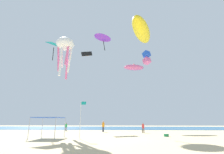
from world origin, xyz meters
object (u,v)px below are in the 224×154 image
object	(u,v)px
canopy_tent	(49,118)
kite_inflatable_pink	(134,67)
kite_box_blue	(147,58)
banner_flag	(81,116)
kite_inflatable_yellow	(142,30)
kite_parafoil_black	(87,54)
kite_diamond_teal	(54,45)
person_near_tent	(143,127)
kite_delta_purple	(103,36)
person_leftmost	(103,125)
cooler_box	(166,135)
person_central	(66,126)
kite_octopus_white	(65,46)

from	to	relation	value
canopy_tent	kite_inflatable_pink	xyz separation A→B (m)	(12.05, 19.23, 12.52)
kite_box_blue	canopy_tent	bearing A→B (deg)	-174.67
banner_flag	kite_inflatable_yellow	bearing A→B (deg)	27.49
banner_flag	canopy_tent	bearing A→B (deg)	164.67
canopy_tent	banner_flag	bearing A→B (deg)	-15.33
banner_flag	kite_parafoil_black	bearing A→B (deg)	101.30
kite_diamond_teal	kite_box_blue	bearing A→B (deg)	132.86
person_near_tent	kite_inflatable_yellow	distance (m)	15.73
person_near_tent	kite_parafoil_black	distance (m)	27.05
kite_delta_purple	canopy_tent	bearing A→B (deg)	-15.60
person_leftmost	kite_box_blue	size ratio (longest dim) A/B	0.66
cooler_box	kite_inflatable_yellow	distance (m)	15.50
person_central	kite_box_blue	bearing A→B (deg)	-153.40
canopy_tent	kite_inflatable_yellow	size ratio (longest dim) A/B	0.40
kite_parafoil_black	kite_box_blue	bearing A→B (deg)	96.19
kite_parafoil_black	person_near_tent	bearing A→B (deg)	82.09
kite_delta_purple	person_leftmost	bearing A→B (deg)	14.34
canopy_tent	cooler_box	bearing A→B (deg)	9.84
kite_inflatable_yellow	banner_flag	bearing A→B (deg)	-44.10
cooler_box	kite_box_blue	world-z (taller)	kite_box_blue
kite_delta_purple	kite_box_blue	bearing A→B (deg)	84.89
cooler_box	kite_inflatable_pink	xyz separation A→B (m)	(-2.42, 16.72, 14.59)
kite_inflatable_pink	kite_diamond_teal	bearing A→B (deg)	-165.67
kite_inflatable_pink	banner_flag	bearing A→B (deg)	-121.23
kite_inflatable_yellow	kite_parafoil_black	xyz separation A→B (m)	(-12.70, 19.95, 4.67)
kite_inflatable_yellow	kite_diamond_teal	world-z (taller)	kite_diamond_teal
person_near_tent	kite_box_blue	xyz separation A→B (m)	(1.95, 4.27, 14.00)
kite_octopus_white	banner_flag	bearing A→B (deg)	171.57
kite_inflatable_yellow	kite_box_blue	xyz separation A→B (m)	(2.26, 10.30, -0.52)
cooler_box	kite_delta_purple	distance (m)	25.85
kite_box_blue	kite_parafoil_black	size ratio (longest dim) A/B	0.89
canopy_tent	kite_box_blue	size ratio (longest dim) A/B	1.14
kite_inflatable_yellow	kite_parafoil_black	world-z (taller)	kite_parafoil_black
kite_inflatable_yellow	cooler_box	bearing A→B (deg)	97.81
canopy_tent	kite_inflatable_yellow	world-z (taller)	kite_inflatable_yellow
person_leftmost	person_central	size ratio (longest dim) A/B	1.21
kite_inflatable_yellow	kite_diamond_teal	bearing A→B (deg)	-97.50
cooler_box	kite_octopus_white	bearing A→B (deg)	168.37
canopy_tent	banner_flag	world-z (taller)	banner_flag
kite_octopus_white	kite_box_blue	distance (m)	16.90
canopy_tent	kite_box_blue	xyz separation A→B (m)	(14.34, 13.25, 12.72)
kite_octopus_white	kite_box_blue	size ratio (longest dim) A/B	2.46
kite_diamond_teal	kite_delta_purple	size ratio (longest dim) A/B	0.98
kite_box_blue	cooler_box	bearing A→B (deg)	-126.70
person_near_tent	kite_diamond_teal	size ratio (longest dim) A/B	0.40
person_central	kite_octopus_white	distance (m)	15.94
cooler_box	kite_inflatable_yellow	size ratio (longest dim) A/B	0.07
kite_diamond_teal	kite_parafoil_black	xyz separation A→B (m)	(4.61, 11.54, 2.69)
person_near_tent	cooler_box	bearing A→B (deg)	154.85
banner_flag	kite_inflatable_pink	xyz separation A→B (m)	(7.87, 20.37, 12.33)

